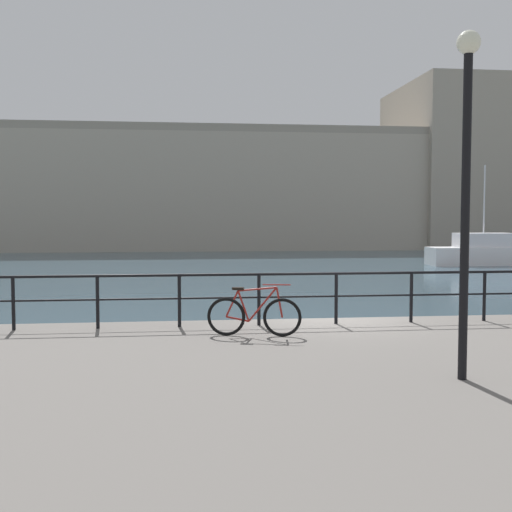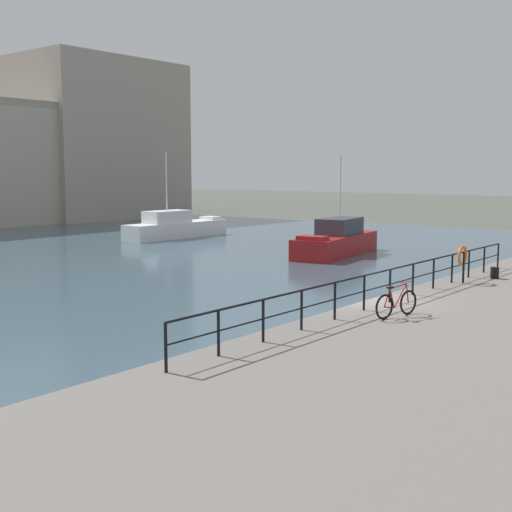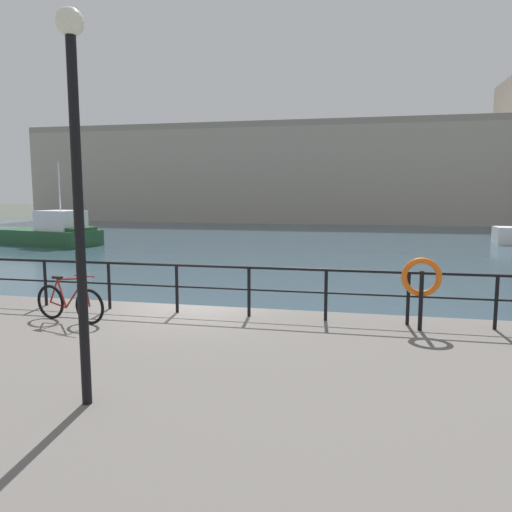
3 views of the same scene
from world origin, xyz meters
TOP-DOWN VIEW (x-y plane):
  - ground_plane at (0.00, 0.00)m, footprint 240.00×240.00m
  - moored_small_launch at (17.46, 26.89)m, footprint 9.20×2.19m
  - moored_white_yacht at (16.10, 11.41)m, footprint 8.61×3.75m
  - quay_railing at (-0.10, -0.75)m, footprint 19.50×0.07m
  - parked_bicycle at (-1.96, -1.94)m, footprint 1.74×0.43m
  - mooring_bollard at (6.73, -1.65)m, footprint 0.32×0.32m
  - life_ring_stand at (4.96, -1.05)m, footprint 0.75×0.16m

SIDE VIEW (x-z plane):
  - ground_plane at x=0.00m, z-range 0.00..0.00m
  - moored_small_launch at x=17.46m, z-range -2.46..4.13m
  - moored_white_yacht at x=16.10m, z-range -2.18..3.93m
  - mooring_bollard at x=6.73m, z-range 1.02..1.46m
  - parked_bicycle at x=-1.96m, z-range 0.91..1.90m
  - quay_railing at x=-0.10m, z-range 1.21..2.29m
  - life_ring_stand at x=4.96m, z-range 1.29..2.69m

